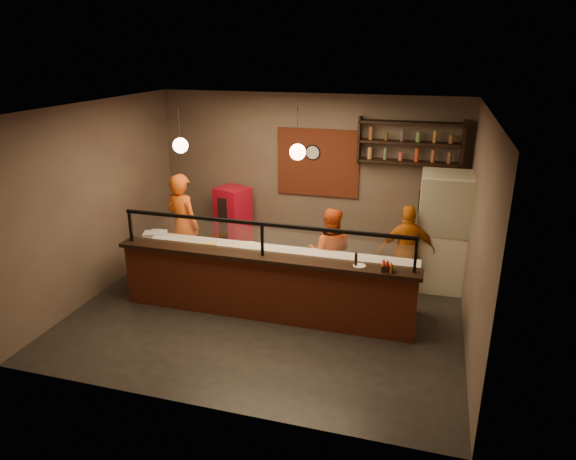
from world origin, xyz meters
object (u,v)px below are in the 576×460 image
(condiment_caddy, at_px, (387,268))
(cook_mid, at_px, (330,252))
(red_cooler, at_px, (233,220))
(pepper_mill, at_px, (356,260))
(cook_right, at_px, (407,251))
(cook_left, at_px, (183,225))
(wall_clock, at_px, (313,152))
(pizza_dough, at_px, (246,248))
(fridge, at_px, (443,232))

(condiment_caddy, bearing_deg, cook_mid, 132.01)
(red_cooler, bearing_deg, pepper_mill, -19.62)
(condiment_caddy, bearing_deg, cook_right, 82.62)
(cook_left, height_order, pepper_mill, cook_left)
(wall_clock, bearing_deg, pizza_dough, -105.10)
(cook_right, height_order, fridge, fridge)
(pepper_mill, bearing_deg, cook_right, 66.31)
(cook_mid, height_order, red_cooler, cook_mid)
(cook_left, distance_m, cook_mid, 2.73)
(red_cooler, bearing_deg, condiment_caddy, -16.24)
(pizza_dough, xyz_separation_m, pepper_mill, (1.89, -0.59, 0.25))
(cook_mid, distance_m, fridge, 2.00)
(pizza_dough, bearing_deg, pepper_mill, -17.46)
(cook_left, bearing_deg, red_cooler, -90.74)
(wall_clock, height_order, pepper_mill, wall_clock)
(cook_mid, bearing_deg, pepper_mill, 112.89)
(cook_right, bearing_deg, wall_clock, -48.50)
(pizza_dough, relative_size, condiment_caddy, 3.45)
(cook_right, bearing_deg, pepper_mill, 51.35)
(condiment_caddy, bearing_deg, pepper_mill, 172.36)
(cook_left, bearing_deg, fridge, -151.69)
(wall_clock, distance_m, condiment_caddy, 3.47)
(wall_clock, bearing_deg, condiment_caddy, -58.20)
(cook_mid, relative_size, red_cooler, 1.13)
(fridge, distance_m, pepper_mill, 2.29)
(cook_mid, xyz_separation_m, fridge, (1.79, 0.86, 0.25))
(wall_clock, bearing_deg, cook_mid, -66.91)
(fridge, relative_size, pepper_mill, 10.34)
(cook_right, bearing_deg, condiment_caddy, 67.67)
(red_cooler, bearing_deg, wall_clock, 32.15)
(wall_clock, xyz_separation_m, pizza_dough, (-0.59, -2.17, -1.19))
(red_cooler, xyz_separation_m, condiment_caddy, (3.32, -2.52, 0.42))
(wall_clock, height_order, cook_mid, wall_clock)
(wall_clock, bearing_deg, red_cooler, -168.79)
(pizza_dough, bearing_deg, condiment_caddy, -15.64)
(wall_clock, distance_m, fridge, 2.84)
(cook_mid, distance_m, condiment_caddy, 1.59)
(fridge, bearing_deg, condiment_caddy, -111.27)
(cook_right, relative_size, pepper_mill, 7.98)
(fridge, relative_size, condiment_caddy, 12.56)
(cook_left, height_order, condiment_caddy, cook_left)
(wall_clock, distance_m, pepper_mill, 3.20)
(cook_left, relative_size, fridge, 0.94)
(cook_right, height_order, pepper_mill, cook_right)
(fridge, relative_size, red_cooler, 1.50)
(wall_clock, xyz_separation_m, condiment_caddy, (1.75, -2.83, -0.99))
(cook_left, bearing_deg, wall_clock, -123.12)
(fridge, bearing_deg, wall_clock, 161.12)
(wall_clock, relative_size, cook_right, 0.19)
(cook_right, xyz_separation_m, pepper_mill, (-0.65, -1.47, 0.37))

